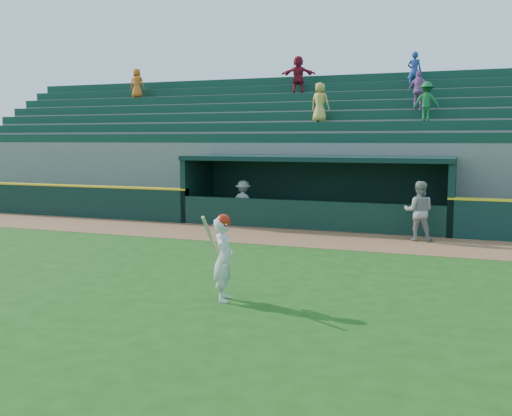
% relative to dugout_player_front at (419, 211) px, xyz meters
% --- Properties ---
extents(ground, '(120.00, 120.00, 0.00)m').
position_rel_dugout_player_front_xyz_m(ground, '(-3.72, -5.66, -0.90)').
color(ground, '#194611').
rests_on(ground, ground).
extents(warning_track, '(40.00, 3.00, 0.01)m').
position_rel_dugout_player_front_xyz_m(warning_track, '(-3.72, -0.76, -0.90)').
color(warning_track, brown).
rests_on(warning_track, ground).
extents(field_wall_left, '(15.50, 0.30, 1.20)m').
position_rel_dugout_player_front_xyz_m(field_wall_left, '(-15.97, 0.89, -0.30)').
color(field_wall_left, black).
rests_on(field_wall_left, ground).
extents(wall_stripe_left, '(15.50, 0.32, 0.06)m').
position_rel_dugout_player_front_xyz_m(wall_stripe_left, '(-15.97, 0.89, 0.33)').
color(wall_stripe_left, yellow).
rests_on(wall_stripe_left, field_wall_left).
extents(dugout_player_front, '(0.91, 0.72, 1.81)m').
position_rel_dugout_player_front_xyz_m(dugout_player_front, '(0.00, 0.00, 0.00)').
color(dugout_player_front, gray).
rests_on(dugout_player_front, ground).
extents(dugout_player_inside, '(1.07, 0.68, 1.57)m').
position_rel_dugout_player_front_xyz_m(dugout_player_inside, '(-6.23, 1.43, -0.12)').
color(dugout_player_inside, '#A5A59F').
rests_on(dugout_player_inside, ground).
extents(dugout, '(9.40, 2.80, 2.46)m').
position_rel_dugout_player_front_xyz_m(dugout, '(-3.72, 2.35, 0.46)').
color(dugout, slate).
rests_on(dugout, ground).
extents(stands, '(34.50, 6.25, 7.44)m').
position_rel_dugout_player_front_xyz_m(stands, '(-3.71, 6.91, 1.49)').
color(stands, slate).
rests_on(stands, ground).
extents(batter_at_plate, '(0.56, 0.82, 1.67)m').
position_rel_dugout_player_front_xyz_m(batter_at_plate, '(-2.95, -7.92, -0.07)').
color(batter_at_plate, silver).
rests_on(batter_at_plate, ground).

